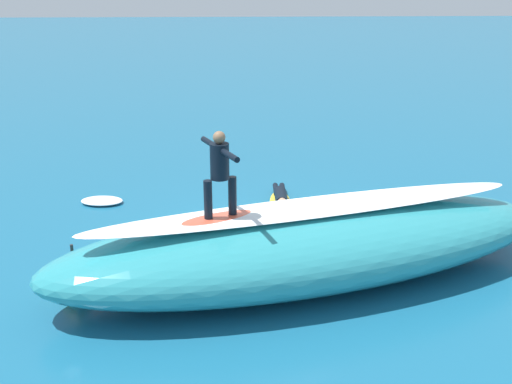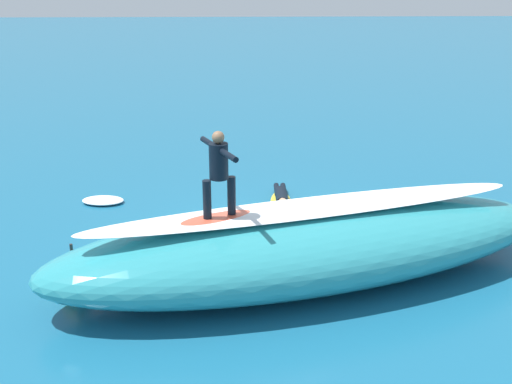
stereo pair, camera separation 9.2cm
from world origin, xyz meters
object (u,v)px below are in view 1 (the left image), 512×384
(surfboard_riding, at_px, (221,218))
(surfer_riding, at_px, (220,168))
(surfer_paddling, at_px, (281,196))
(buoy_marker, at_px, (75,278))
(surfboard_paddling, at_px, (281,204))

(surfboard_riding, bearing_deg, surfer_riding, 66.06)
(surfer_paddling, xyz_separation_m, buoy_marker, (3.97, 4.20, 0.05))
(surfboard_paddling, xyz_separation_m, surfer_paddling, (-0.00, -0.13, 0.18))
(surfer_paddling, bearing_deg, surfboard_paddling, 0.00)
(surfboard_riding, relative_size, buoy_marker, 2.03)
(surfer_riding, bearing_deg, surfboard_riding, -113.94)
(surfboard_riding, bearing_deg, buoy_marker, -27.67)
(surfer_riding, bearing_deg, surfboard_paddling, -131.89)
(surfboard_riding, height_order, surfer_paddling, surfboard_riding)
(surfer_riding, xyz_separation_m, surfer_paddling, (-1.38, -4.37, -2.11))
(surfboard_riding, height_order, surfer_riding, surfer_riding)
(buoy_marker, bearing_deg, surfer_riding, 176.27)
(buoy_marker, bearing_deg, surfer_paddling, -133.39)
(surfboard_riding, relative_size, surfboard_paddling, 0.96)
(surfer_riding, distance_m, surfboard_paddling, 5.01)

